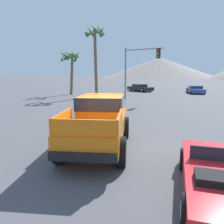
# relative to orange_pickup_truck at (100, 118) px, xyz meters

# --- Properties ---
(ground_plane) EXTENTS (320.00, 320.00, 0.00)m
(ground_plane) POSITION_rel_orange_pickup_truck_xyz_m (0.39, 0.13, -1.12)
(ground_plane) COLOR #4C4C51
(orange_pickup_truck) EXTENTS (3.98, 5.55, 1.95)m
(orange_pickup_truck) POSITION_rel_orange_pickup_truck_xyz_m (0.00, 0.00, 0.00)
(orange_pickup_truck) COLOR orange
(orange_pickup_truck) RESTS_ON ground_plane
(parked_car_blue) EXTENTS (3.33, 4.48, 1.08)m
(parked_car_blue) POSITION_rel_orange_pickup_truck_xyz_m (-1.46, 25.96, -0.57)
(parked_car_blue) COLOR #334C9E
(parked_car_blue) RESTS_ON ground_plane
(parked_car_dark) EXTENTS (4.82, 3.41, 1.12)m
(parked_car_dark) POSITION_rel_orange_pickup_truck_xyz_m (-9.67, 24.95, -0.54)
(parked_car_dark) COLOR #232328
(parked_car_dark) RESTS_ON ground_plane
(traffic_light_main) EXTENTS (4.19, 0.38, 5.47)m
(traffic_light_main) POSITION_rel_orange_pickup_truck_xyz_m (-4.80, 14.00, 2.73)
(traffic_light_main) COLOR slate
(traffic_light_main) RESTS_ON ground_plane
(palm_tree_tall) EXTENTS (2.73, 2.67, 8.48)m
(palm_tree_tall) POSITION_rel_orange_pickup_truck_xyz_m (-11.30, 15.29, 5.19)
(palm_tree_tall) COLOR brown
(palm_tree_tall) RESTS_ON ground_plane
(palm_tree_short) EXTENTS (2.93, 3.06, 5.78)m
(palm_tree_short) POSITION_rel_orange_pickup_truck_xyz_m (-15.33, 15.28, 3.29)
(palm_tree_short) COLOR brown
(palm_tree_short) RESTS_ON ground_plane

